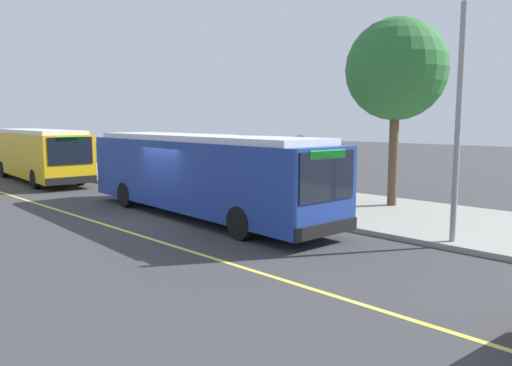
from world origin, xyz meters
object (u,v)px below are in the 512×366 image
at_px(route_sign_post, 300,163).
at_px(transit_bus_second, 38,153).
at_px(waiting_bench, 298,187).
at_px(pedestrian_commuter, 235,176).
at_px(transit_bus_main, 201,172).

bearing_deg(route_sign_post, transit_bus_second, -172.13).
bearing_deg(transit_bus_second, waiting_bench, 18.81).
bearing_deg(pedestrian_commuter, transit_bus_main, -64.58).
relative_size(transit_bus_main, route_sign_post, 4.34).
height_order(transit_bus_main, waiting_bench, transit_bus_main).
xyz_separation_m(route_sign_post, pedestrian_commuter, (-4.04, 0.54, -0.84)).
xyz_separation_m(transit_bus_second, route_sign_post, (17.62, 2.44, 0.34)).
bearing_deg(transit_bus_main, waiting_bench, 87.31).
bearing_deg(waiting_bench, pedestrian_commuter, -126.39).
bearing_deg(route_sign_post, pedestrian_commuter, 172.43).
relative_size(transit_bus_main, waiting_bench, 7.60).
height_order(transit_bus_main, transit_bus_second, same).
height_order(transit_bus_second, waiting_bench, transit_bus_second).
xyz_separation_m(transit_bus_main, waiting_bench, (0.24, 5.12, -0.99)).
bearing_deg(waiting_bench, route_sign_post, -48.69).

